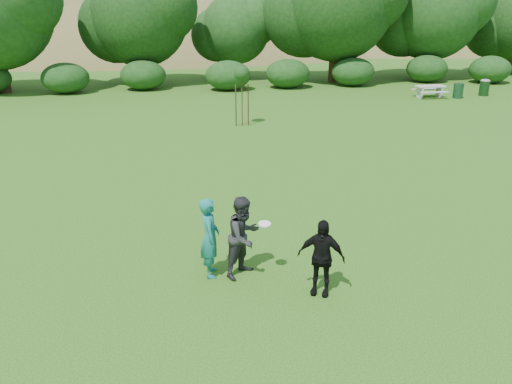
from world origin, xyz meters
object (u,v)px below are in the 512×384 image
player_grey (244,237)px  trash_can_near (458,91)px  picnic_table (430,89)px  player_black (321,257)px  sapling (242,75)px  trash_can_lidded (484,87)px  player_teal (210,237)px

player_grey → trash_can_near: size_ratio=2.02×
trash_can_near → picnic_table: 1.74m
player_black → trash_can_near: (14.84, 20.35, -0.37)m
player_grey → sapling: 14.30m
trash_can_near → picnic_table: bearing=166.4°
player_black → sapling: size_ratio=0.58×
player_black → sapling: (0.46, 15.11, 1.60)m
sapling → trash_can_lidded: sapling is taller
player_teal → picnic_table: player_teal is taller
picnic_table → trash_can_lidded: (3.81, 0.14, 0.02)m
trash_can_lidded → player_grey: bearing=-132.8°
trash_can_near → picnic_table: (-1.69, 0.41, 0.07)m
player_grey → picnic_table: (14.58, 19.74, -0.39)m
trash_can_near → sapling: size_ratio=0.32×
player_grey → player_black: 1.75m
trash_can_near → trash_can_lidded: 2.19m
player_grey → sapling: bearing=41.9°
player_teal → player_grey: (0.73, -0.10, 0.01)m
picnic_table → player_black: bearing=-122.4°
player_teal → picnic_table: size_ratio=1.00×
player_black → player_teal: bearing=178.2°
trash_can_near → trash_can_lidded: (2.12, 0.55, 0.09)m
player_black → picnic_table: bearing=83.1°
player_grey → trash_can_lidded: player_grey is taller
player_grey → sapling: size_ratio=0.64×
player_teal → trash_can_near: size_ratio=2.00×
player_black → sapling: 15.20m
player_teal → player_black: bearing=-116.1°
picnic_table → trash_can_lidded: size_ratio=1.71×
player_grey → player_black: size_ratio=1.11×
player_grey → picnic_table: 24.54m
player_black → picnic_table: player_black is taller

